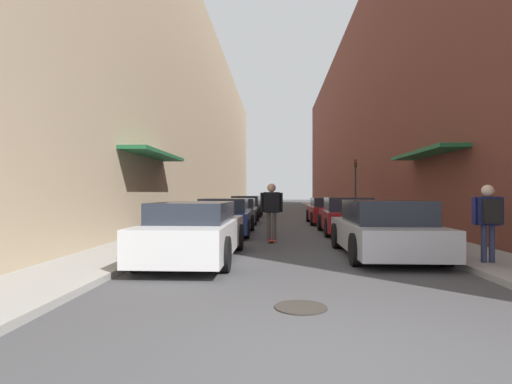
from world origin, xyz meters
TOP-DOWN VIEW (x-y plane):
  - ground at (0.00, 23.37)m, footprint 128.54×128.54m
  - curb_strip_left at (-4.23, 29.21)m, footprint 1.80×58.43m
  - curb_strip_right at (4.23, 29.21)m, footprint 1.80×58.43m
  - building_row_left at (-7.13, 29.21)m, footprint 4.90×58.43m
  - building_row_right at (7.13, 29.21)m, footprint 4.90×58.43m
  - parked_car_left_0 at (-2.25, 5.38)m, footprint 1.92×4.79m
  - parked_car_left_1 at (-2.30, 11.02)m, footprint 1.98×4.57m
  - parked_car_left_2 at (-2.31, 16.49)m, footprint 1.94×4.44m
  - parked_car_left_3 at (-2.38, 22.25)m, footprint 2.04×4.31m
  - parked_car_right_0 at (2.20, 6.06)m, footprint 2.06×4.37m
  - parked_car_right_1 at (2.23, 11.38)m, footprint 1.90×3.97m
  - parked_car_right_2 at (2.19, 16.31)m, footprint 2.01×4.05m
  - skateboarder at (-0.55, 8.77)m, footprint 0.70×0.78m
  - manhole_cover at (-0.06, 1.63)m, footprint 0.70×0.70m
  - traffic_light at (3.97, 18.63)m, footprint 0.16×0.22m
  - pedestrian at (3.91, 4.61)m, footprint 0.63×0.35m

SIDE VIEW (x-z plane):
  - ground at x=0.00m, z-range 0.00..0.00m
  - manhole_cover at x=-0.06m, z-range 0.00..0.02m
  - curb_strip_left at x=-4.23m, z-range 0.00..0.12m
  - curb_strip_right at x=4.23m, z-range 0.00..0.12m
  - parked_car_left_2 at x=-2.31m, z-range -0.02..1.24m
  - parked_car_right_2 at x=2.19m, z-range -0.01..1.28m
  - parked_car_left_3 at x=-2.38m, z-range -0.03..1.31m
  - parked_car_left_1 at x=-2.30m, z-range -0.02..1.31m
  - parked_car_left_0 at x=-2.25m, z-range -0.01..1.32m
  - parked_car_right_0 at x=2.20m, z-range -0.02..1.33m
  - parked_car_right_1 at x=2.23m, z-range -0.03..1.34m
  - pedestrian at x=3.91m, z-range 0.32..1.90m
  - skateboarder at x=-0.55m, z-range 0.22..2.05m
  - traffic_light at x=3.97m, z-range 0.52..3.78m
  - building_row_left at x=-7.13m, z-range 0.00..13.96m
  - building_row_right at x=7.13m, z-range 0.00..14.59m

